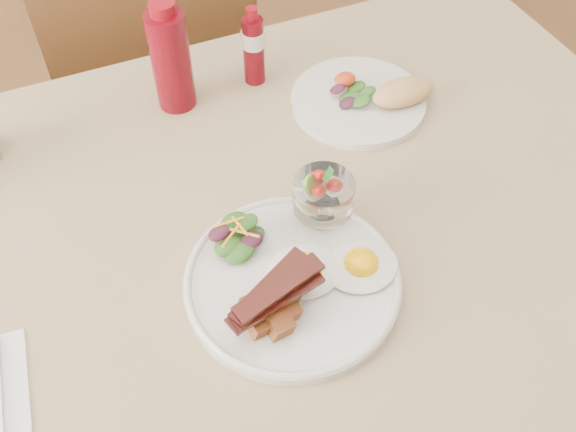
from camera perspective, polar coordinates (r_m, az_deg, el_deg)
name	(u,v)px	position (r m, az deg, el deg)	size (l,w,h in m)	color
table	(261,262)	(0.97, -2.41, -4.11)	(1.33, 0.88, 0.75)	brown
chair_far	(154,80)	(1.52, -11.82, 11.76)	(0.42, 0.42, 0.93)	brown
main_plate	(292,282)	(0.83, 0.39, -5.91)	(0.28, 0.28, 0.02)	silver
fried_eggs	(333,267)	(0.83, 4.02, -4.52)	(0.19, 0.14, 0.03)	silver
bacon_potato_pile	(274,303)	(0.77, -1.27, -7.72)	(0.13, 0.09, 0.06)	brown
side_salad	(237,238)	(0.84, -4.52, -1.94)	(0.08, 0.08, 0.04)	#194F15
fruit_cup	(323,196)	(0.85, 3.15, 1.81)	(0.08, 0.08, 0.08)	white
second_plate	(369,98)	(1.07, 7.19, 10.38)	(0.23, 0.22, 0.06)	silver
ketchup_bottle	(171,59)	(1.04, -10.38, 13.57)	(0.07, 0.07, 0.18)	#5C050F
hot_sauce_bottle	(253,47)	(1.09, -3.09, 14.78)	(0.04, 0.04, 0.14)	#5C050F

